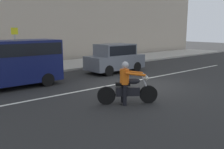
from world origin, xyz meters
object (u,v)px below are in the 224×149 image
at_px(parked_van_navy, 11,60).
at_px(street_sign_post, 15,44).
at_px(parked_hatchback_slate_gray, 115,58).
at_px(motorcycle_with_rider_orange_stripe, 127,87).

relative_size(parked_van_navy, street_sign_post, 1.64).
bearing_deg(street_sign_post, parked_hatchback_slate_gray, -44.71).
bearing_deg(parked_hatchback_slate_gray, parked_van_navy, -179.87).
height_order(parked_van_navy, street_sign_post, street_sign_post).
distance_m(motorcycle_with_rider_orange_stripe, parked_van_navy, 5.94).
xyz_separation_m(parked_hatchback_slate_gray, parked_van_navy, (-6.43, -0.01, 0.35)).
distance_m(parked_hatchback_slate_gray, parked_van_navy, 6.44).
bearing_deg(parked_hatchback_slate_gray, street_sign_post, 135.29).
xyz_separation_m(motorcycle_with_rider_orange_stripe, parked_van_navy, (-2.39, 5.40, 0.63)).
height_order(parked_hatchback_slate_gray, parked_van_navy, parked_van_navy).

